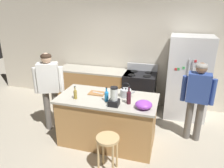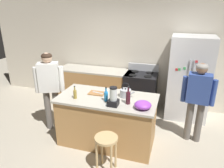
% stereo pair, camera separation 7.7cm
% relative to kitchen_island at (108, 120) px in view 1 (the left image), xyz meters
% --- Properties ---
extents(ground_plane, '(14.00, 14.00, 0.00)m').
position_rel_kitchen_island_xyz_m(ground_plane, '(0.00, 0.00, -0.47)').
color(ground_plane, '#B2A893').
extents(back_wall, '(8.00, 0.10, 2.70)m').
position_rel_kitchen_island_xyz_m(back_wall, '(0.00, 1.95, 0.88)').
color(back_wall, beige).
rests_on(back_wall, ground_plane).
extents(kitchen_island, '(1.80, 0.90, 0.94)m').
position_rel_kitchen_island_xyz_m(kitchen_island, '(0.00, 0.00, 0.00)').
color(kitchen_island, '#B7844C').
rests_on(kitchen_island, ground_plane).
extents(back_counter_run, '(2.00, 0.64, 0.94)m').
position_rel_kitchen_island_xyz_m(back_counter_run, '(-0.80, 1.55, -0.00)').
color(back_counter_run, '#B7844C').
rests_on(back_counter_run, ground_plane).
extents(refrigerator, '(0.90, 0.73, 1.90)m').
position_rel_kitchen_island_xyz_m(refrigerator, '(1.44, 1.50, 0.48)').
color(refrigerator, silver).
rests_on(refrigerator, ground_plane).
extents(stove_range, '(0.76, 0.65, 1.12)m').
position_rel_kitchen_island_xyz_m(stove_range, '(0.35, 1.52, 0.01)').
color(stove_range, black).
rests_on(stove_range, ground_plane).
extents(person_by_island_left, '(0.58, 0.36, 1.65)m').
position_rel_kitchen_island_xyz_m(person_by_island_left, '(-1.26, 0.12, 0.53)').
color(person_by_island_left, '#66605B').
rests_on(person_by_island_left, ground_plane).
extents(person_by_sink_right, '(0.60, 0.26, 1.57)m').
position_rel_kitchen_island_xyz_m(person_by_sink_right, '(1.57, 0.55, 0.48)').
color(person_by_sink_right, '#66605B').
rests_on(person_by_sink_right, ground_plane).
extents(bar_stool, '(0.36, 0.36, 0.63)m').
position_rel_kitchen_island_xyz_m(bar_stool, '(0.24, -0.75, 0.02)').
color(bar_stool, tan).
rests_on(bar_stool, ground_plane).
extents(blender_appliance, '(0.17, 0.17, 0.33)m').
position_rel_kitchen_island_xyz_m(blender_appliance, '(0.20, -0.28, 0.61)').
color(blender_appliance, black).
rests_on(blender_appliance, kitchen_island).
extents(bottle_vinegar, '(0.06, 0.06, 0.24)m').
position_rel_kitchen_island_xyz_m(bottle_vinegar, '(-0.53, -0.21, 0.55)').
color(bottle_vinegar, olive).
rests_on(bottle_vinegar, kitchen_island).
extents(bottle_wine, '(0.08, 0.08, 0.32)m').
position_rel_kitchen_island_xyz_m(bottle_wine, '(0.42, -0.14, 0.58)').
color(bottle_wine, '#471923').
rests_on(bottle_wine, kitchen_island).
extents(bottle_soda, '(0.07, 0.07, 0.26)m').
position_rel_kitchen_island_xyz_m(bottle_soda, '(0.03, -0.14, 0.56)').
color(bottle_soda, '#268CD8').
rests_on(bottle_soda, kitchen_island).
extents(mixing_bowl, '(0.28, 0.28, 0.12)m').
position_rel_kitchen_island_xyz_m(mixing_bowl, '(0.69, -0.23, 0.53)').
color(mixing_bowl, purple).
rests_on(mixing_bowl, kitchen_island).
extents(tea_kettle, '(0.28, 0.20, 0.27)m').
position_rel_kitchen_island_xyz_m(tea_kettle, '(0.31, 0.14, 0.55)').
color(tea_kettle, '#B7BABF').
rests_on(tea_kettle, kitchen_island).
extents(cutting_board, '(0.30, 0.20, 0.02)m').
position_rel_kitchen_island_xyz_m(cutting_board, '(-0.24, 0.10, 0.48)').
color(cutting_board, '#9E6B3D').
rests_on(cutting_board, kitchen_island).
extents(chef_knife, '(0.22, 0.07, 0.01)m').
position_rel_kitchen_island_xyz_m(chef_knife, '(-0.22, 0.10, 0.49)').
color(chef_knife, '#B7BABF').
rests_on(chef_knife, cutting_board).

